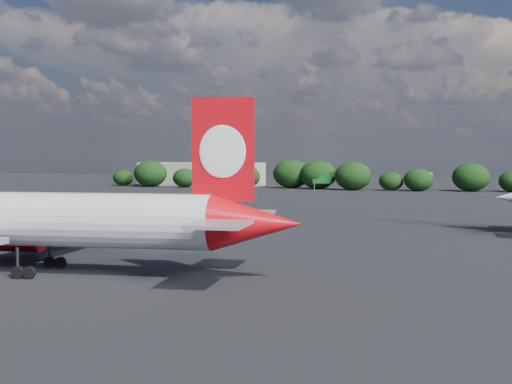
% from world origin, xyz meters
% --- Properties ---
extents(ground, '(500.00, 500.00, 0.00)m').
position_xyz_m(ground, '(0.00, 60.00, 0.00)').
color(ground, black).
rests_on(ground, ground).
extents(qantas_airliner, '(47.78, 45.54, 15.59)m').
position_xyz_m(qantas_airliner, '(-7.22, 16.91, 4.75)').
color(qantas_airliner, silver).
rests_on(qantas_airliner, ground).
extents(terminal_building, '(42.00, 16.00, 8.00)m').
position_xyz_m(terminal_building, '(-65.00, 192.00, 4.00)').
color(terminal_building, '#A49C8D').
rests_on(terminal_building, ground).
extents(highway_sign, '(6.00, 0.30, 4.50)m').
position_xyz_m(highway_sign, '(-18.00, 176.00, 3.13)').
color(highway_sign, '#146827').
rests_on(highway_sign, ground).
extents(billboard_yellow, '(5.00, 0.30, 5.50)m').
position_xyz_m(billboard_yellow, '(12.00, 182.00, 3.87)').
color(billboard_yellow, gold).
rests_on(billboard_yellow, ground).
extents(horizon_treeline, '(202.36, 16.33, 9.32)m').
position_xyz_m(horizon_treeline, '(3.63, 179.36, 3.90)').
color(horizon_treeline, black).
rests_on(horizon_treeline, ground).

